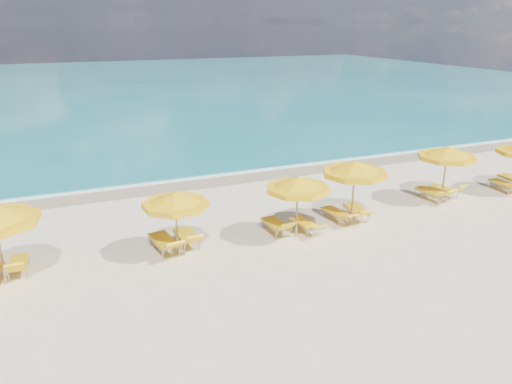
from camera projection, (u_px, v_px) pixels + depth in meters
name	position (u px, v px, depth m)	size (l,w,h in m)	color
ground_plane	(272.00, 235.00, 18.44)	(120.00, 120.00, 0.00)	beige
ocean	(105.00, 87.00, 60.19)	(120.00, 80.00, 0.30)	#147073
wet_sand_band	(210.00, 179.00, 24.87)	(120.00, 2.60, 0.01)	tan
foam_line	(205.00, 175.00, 25.57)	(120.00, 1.20, 0.03)	white
whitecap_near	(70.00, 148.00, 31.00)	(14.00, 0.36, 0.05)	white
whitecap_far	(239.00, 114.00, 42.29)	(18.00, 0.30, 0.05)	white
umbrella_2	(175.00, 200.00, 16.32)	(2.83, 2.83, 2.26)	tan
umbrella_3	(298.00, 185.00, 17.60)	(2.39, 2.39, 2.36)	tan
umbrella_4	(355.00, 169.00, 18.93)	(2.71, 2.71, 2.54)	tan
umbrella_5	(447.00, 153.00, 21.32)	(2.88, 2.88, 2.50)	tan
lounger_1_right	(19.00, 267.00, 15.54)	(0.62, 1.64, 0.79)	#A5A8AD
lounger_2_left	(164.00, 245.00, 17.00)	(0.90, 2.05, 0.85)	#A5A8AD
lounger_2_right	(187.00, 240.00, 17.49)	(0.65, 1.81, 0.82)	#A5A8AD
lounger_3_left	(276.00, 228.00, 18.50)	(0.66, 1.80, 0.80)	#A5A8AD
lounger_3_right	(305.00, 227.00, 18.65)	(0.74, 1.74, 0.63)	#A5A8AD
lounger_4_left	(336.00, 216.00, 19.66)	(0.75, 1.82, 0.64)	#A5A8AD
lounger_4_right	(356.00, 213.00, 19.92)	(0.93, 1.90, 0.74)	#A5A8AD
lounger_5_left	(432.00, 195.00, 21.94)	(0.85, 1.92, 0.80)	#A5A8AD
lounger_5_right	(444.00, 192.00, 22.40)	(0.83, 1.72, 0.80)	#A5A8AD
lounger_6_left	(504.00, 186.00, 23.11)	(0.73, 1.82, 0.82)	#A5A8AD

